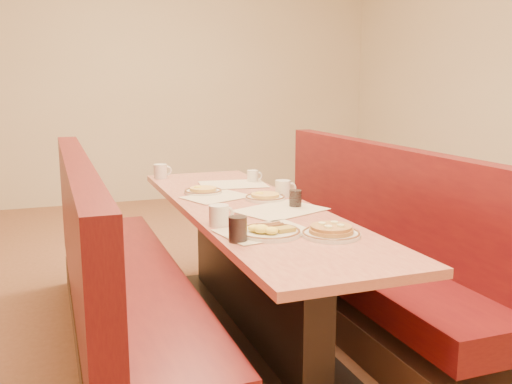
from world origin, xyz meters
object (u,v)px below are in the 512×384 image
object	(u,v)px
eggs_plate	(269,231)
coffee_mug_a	(284,188)
coffee_mug_c	(253,176)
soda_tumbler_mid	(295,199)
diner_table	(250,272)
pancake_plate	(331,232)
soda_tumbler_near	(238,229)
booth_right	(364,260)
coffee_mug_b	(220,215)
coffee_mug_d	(161,171)
booth_left	(117,290)

from	to	relation	value
eggs_plate	coffee_mug_a	world-z (taller)	coffee_mug_a
coffee_mug_c	soda_tumbler_mid	xyz separation A→B (m)	(-0.05, -0.82, 0.00)
diner_table	coffee_mug_c	size ratio (longest dim) A/B	23.31
pancake_plate	coffee_mug_a	distance (m)	0.91
diner_table	soda_tumbler_near	bearing A→B (deg)	-113.70
booth_right	coffee_mug_b	bearing A→B (deg)	-160.79
soda_tumbler_near	eggs_plate	bearing A→B (deg)	18.03
coffee_mug_d	diner_table	bearing A→B (deg)	-82.37
booth_right	coffee_mug_d	size ratio (longest dim) A/B	19.00
booth_right	coffee_mug_d	xyz separation A→B (m)	(-1.01, 1.10, 0.44)
coffee_mug_a	soda_tumbler_mid	distance (m)	0.30
booth_left	coffee_mug_a	world-z (taller)	booth_left
booth_left	booth_right	bearing A→B (deg)	0.00
coffee_mug_c	soda_tumbler_near	distance (m)	1.48
diner_table	soda_tumbler_near	xyz separation A→B (m)	(-0.28, -0.64, 0.43)
booth_right	soda_tumbler_near	distance (m)	1.28
booth_right	pancake_plate	bearing A→B (deg)	-130.52
booth_left	coffee_mug_b	size ratio (longest dim) A/B	18.94
coffee_mug_c	coffee_mug_b	bearing A→B (deg)	-108.09
diner_table	booth_left	distance (m)	0.73
booth_left	pancake_plate	world-z (taller)	booth_left
booth_right	pancake_plate	size ratio (longest dim) A/B	9.56
eggs_plate	coffee_mug_d	bearing A→B (deg)	95.40
booth_right	coffee_mug_a	world-z (taller)	booth_right
booth_left	coffee_mug_d	size ratio (longest dim) A/B	19.00
booth_right	coffee_mug_d	bearing A→B (deg)	132.50
booth_left	coffee_mug_a	bearing A→B (deg)	10.92
coffee_mug_b	soda_tumbler_mid	size ratio (longest dim) A/B	1.40
pancake_plate	coffee_mug_d	bearing A→B (deg)	102.80
booth_right	eggs_plate	world-z (taller)	booth_right
booth_left	soda_tumbler_mid	distance (m)	1.06
coffee_mug_b	soda_tumbler_near	bearing A→B (deg)	-109.64
soda_tumbler_near	pancake_plate	bearing A→B (deg)	-8.68
coffee_mug_d	soda_tumbler_mid	distance (m)	1.30
pancake_plate	coffee_mug_c	distance (m)	1.44
diner_table	coffee_mug_d	bearing A→B (deg)	104.08
diner_table	booth_left	world-z (taller)	booth_left
soda_tumbler_near	soda_tumbler_mid	distance (m)	0.74
diner_table	coffee_mug_c	distance (m)	0.88
booth_right	booth_left	bearing A→B (deg)	180.00
booth_right	diner_table	bearing A→B (deg)	180.00
diner_table	coffee_mug_a	distance (m)	0.55
booth_right	eggs_plate	xyz separation A→B (m)	(-0.85, -0.58, 0.41)
pancake_plate	coffee_mug_c	size ratio (longest dim) A/B	2.44
eggs_plate	coffee_mug_b	size ratio (longest dim) A/B	2.15
diner_table	coffee_mug_a	xyz separation A→B (m)	(0.28, 0.20, 0.43)
booth_left	soda_tumbler_mid	size ratio (longest dim) A/B	26.55
eggs_plate	coffee_mug_d	size ratio (longest dim) A/B	2.15
diner_table	coffee_mug_c	xyz separation A→B (m)	(0.28, 0.73, 0.42)
pancake_plate	coffee_mug_c	bearing A→B (deg)	84.00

